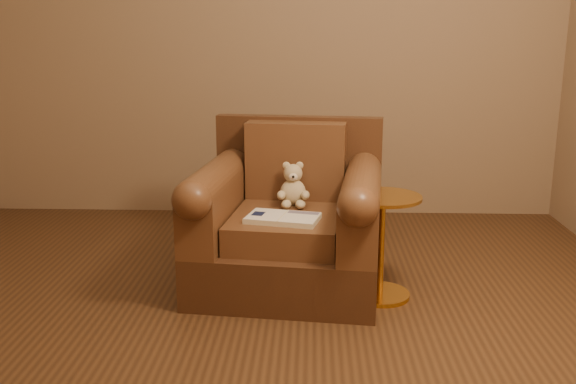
{
  "coord_description": "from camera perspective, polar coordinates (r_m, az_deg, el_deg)",
  "views": [
    {
      "loc": [
        0.31,
        -2.44,
        1.26
      ],
      "look_at": [
        0.2,
        0.59,
        0.5
      ],
      "focal_mm": 40.0,
      "sensor_mm": 36.0,
      "label": 1
    }
  ],
  "objects": [
    {
      "name": "guidebook",
      "position": [
        3.03,
        -0.46,
        -2.34
      ],
      "size": [
        0.37,
        0.27,
        0.03
      ],
      "rotation": [
        0.0,
        0.0,
        -0.22
      ],
      "color": "beige",
      "rests_on": "armchair"
    },
    {
      "name": "floor",
      "position": [
        2.76,
        -4.7,
        -13.04
      ],
      "size": [
        4.0,
        4.0,
        0.0
      ],
      "primitive_type": "plane",
      "color": "#4C2F1A",
      "rests_on": "ground"
    },
    {
      "name": "armchair",
      "position": [
        3.26,
        0.14,
        -2.75
      ],
      "size": [
        0.99,
        0.95,
        0.81
      ],
      "rotation": [
        0.0,
        0.0,
        -0.11
      ],
      "color": "#472917",
      "rests_on": "floor"
    },
    {
      "name": "teddy_bear",
      "position": [
        3.29,
        0.45,
        0.29
      ],
      "size": [
        0.17,
        0.19,
        0.23
      ],
      "rotation": [
        0.0,
        0.0,
        0.05
      ],
      "color": "#CAB58D",
      "rests_on": "armchair"
    },
    {
      "name": "side_table",
      "position": [
        3.11,
        8.31,
        -4.51
      ],
      "size": [
        0.36,
        0.36,
        0.51
      ],
      "color": "gold",
      "rests_on": "floor"
    }
  ]
}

